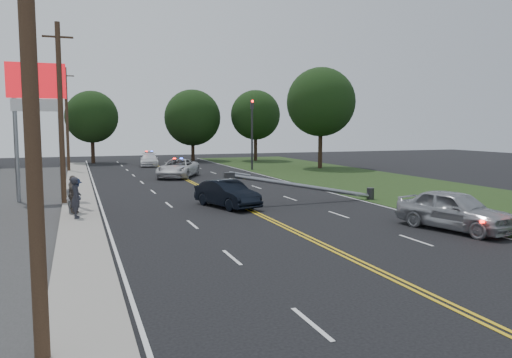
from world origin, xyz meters
name	(u,v)px	position (x,y,z in m)	size (l,w,h in m)	color
ground	(306,237)	(0.00, 0.00, 0.00)	(120.00, 120.00, 0.00)	black
sidewalk	(80,209)	(-8.40, 10.00, 0.06)	(1.80, 70.00, 0.12)	gray
grass_verge	(423,191)	(13.50, 10.00, 0.01)	(12.00, 80.00, 0.01)	#1D3113
centerline_yellow	(232,201)	(0.00, 10.00, 0.01)	(0.36, 80.00, 0.00)	gold
pylon_sign	(37,98)	(-10.50, 14.00, 6.00)	(3.20, 0.35, 8.00)	gray
traffic_signal	(252,128)	(8.30, 30.00, 4.21)	(0.28, 0.41, 7.05)	#2D2D30
fallen_streetlight	(312,187)	(4.19, 8.00, 0.92)	(9.36, 0.44, 1.91)	#2D2D30
utility_pole_near	(30,85)	(-9.20, -8.00, 5.08)	(1.60, 0.28, 10.00)	#382619
utility_pole_mid	(61,113)	(-9.20, 12.00, 5.08)	(1.60, 0.28, 10.00)	#382619
utility_pole_far	(67,119)	(-9.20, 34.00, 5.08)	(1.60, 0.28, 10.00)	#382619
tree_6	(92,117)	(-6.58, 45.05, 5.51)	(6.16, 6.16, 8.61)	black
tree_7	(192,118)	(5.68, 45.51, 5.50)	(7.16, 7.16, 9.09)	black
tree_8	(256,115)	(13.30, 42.83, 5.85)	(6.33, 6.33, 9.03)	black
tree_9	(321,102)	(15.75, 29.51, 6.92)	(7.18, 7.18, 10.52)	black
crashed_sedan	(227,194)	(-0.85, 8.14, 0.73)	(1.55, 4.45, 1.46)	black
waiting_sedan	(455,210)	(6.48, -0.91, 0.85)	(2.02, 5.01, 1.71)	#999BA1
emergency_a	(178,168)	(-0.25, 24.99, 0.80)	(2.65, 5.75, 1.60)	silver
emergency_b	(149,160)	(-0.85, 38.49, 0.68)	(1.91, 4.71, 1.37)	silver
bystander_a	(76,198)	(-8.56, 6.79, 1.08)	(0.70, 0.46, 1.93)	#292A32
bystander_b	(73,197)	(-8.72, 8.24, 0.93)	(0.78, 0.61, 1.61)	#A5A6AA
bystander_c	(76,195)	(-8.57, 8.33, 0.99)	(1.12, 0.64, 1.73)	#17203A
bystander_d	(73,195)	(-8.71, 8.04, 1.06)	(1.11, 0.46, 1.89)	#594F47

